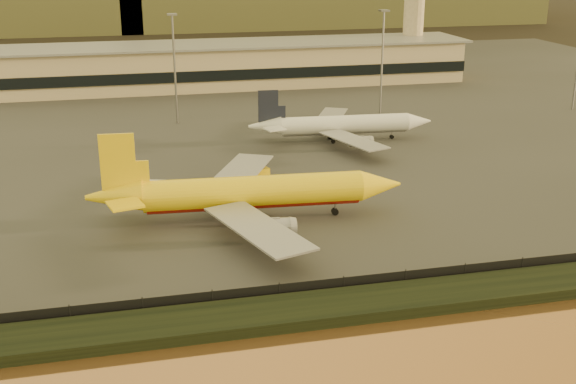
{
  "coord_description": "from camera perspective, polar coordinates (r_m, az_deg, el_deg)",
  "views": [
    {
      "loc": [
        -22.65,
        -88.36,
        40.68
      ],
      "look_at": [
        0.94,
        12.0,
        5.0
      ],
      "focal_mm": 45.0,
      "sensor_mm": 36.0,
      "label": 1
    }
  ],
  "objects": [
    {
      "name": "apron_light_masts",
      "position": [
        169.49,
        -0.25,
        10.62
      ],
      "size": [
        152.2,
        12.2,
        25.4
      ],
      "color": "slate",
      "rests_on": "tarmac"
    },
    {
      "name": "gse_vehicle_yellow",
      "position": [
        130.13,
        -2.5,
        1.42
      ],
      "size": [
        4.92,
        3.4,
        2.03
      ],
      "primitive_type": "cube",
      "rotation": [
        0.0,
        0.0,
        0.34
      ],
      "color": "yellow",
      "rests_on": "tarmac"
    },
    {
      "name": "control_tower",
      "position": [
        238.88,
        9.95,
        14.25
      ],
      "size": [
        11.2,
        11.2,
        35.5
      ],
      "color": "tan",
      "rests_on": "tarmac"
    },
    {
      "name": "gse_vehicle_white",
      "position": [
        125.44,
        -10.6,
        0.4
      ],
      "size": [
        4.78,
        3.17,
        1.98
      ],
      "primitive_type": "cube",
      "rotation": [
        0.0,
        0.0,
        -0.29
      ],
      "color": "white",
      "rests_on": "tarmac"
    },
    {
      "name": "terminal_building",
      "position": [
        216.82,
        -11.07,
        9.6
      ],
      "size": [
        202.0,
        25.0,
        12.6
      ],
      "color": "tan",
      "rests_on": "tarmac"
    },
    {
      "name": "tarmac",
      "position": [
        189.16,
        -6.08,
        6.6
      ],
      "size": [
        320.0,
        220.0,
        0.2
      ],
      "primitive_type": "cube",
      "color": "#2D2D2D",
      "rests_on": "ground"
    },
    {
      "name": "dhl_cargo_jet",
      "position": [
        110.19,
        -3.16,
        -0.1
      ],
      "size": [
        48.42,
        47.32,
        14.46
      ],
      "rotation": [
        0.0,
        0.0,
        -0.07
      ],
      "color": "yellow",
      "rests_on": "tarmac"
    },
    {
      "name": "ground",
      "position": [
        99.88,
        1.05,
        -4.95
      ],
      "size": [
        900.0,
        900.0,
        0.0
      ],
      "primitive_type": "plane",
      "color": "black",
      "rests_on": "ground"
    },
    {
      "name": "white_narrowbody_jet",
      "position": [
        155.73,
        4.24,
        5.28
      ],
      "size": [
        40.22,
        39.17,
        11.55
      ],
      "rotation": [
        0.0,
        0.0,
        -0.07
      ],
      "color": "white",
      "rests_on": "tarmac"
    },
    {
      "name": "embankment",
      "position": [
        84.87,
        3.91,
        -9.06
      ],
      "size": [
        320.0,
        7.0,
        1.4
      ],
      "primitive_type": "cube",
      "color": "black",
      "rests_on": "ground"
    },
    {
      "name": "perimeter_fence",
      "position": [
        87.99,
        3.16,
        -7.53
      ],
      "size": [
        300.0,
        0.05,
        2.2
      ],
      "primitive_type": "cube",
      "color": "black",
      "rests_on": "tarmac"
    }
  ]
}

